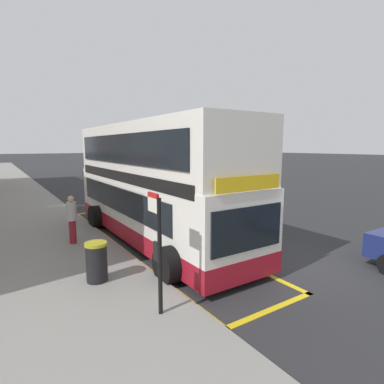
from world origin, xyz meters
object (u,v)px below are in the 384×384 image
at_px(double_decker_bus, 153,187).
at_px(pedestrian_waiting_near_sign, 72,218).
at_px(parked_car_teal_across, 95,170).
at_px(parked_car_white_distant, 161,179).
at_px(bus_stop_sign, 158,243).
at_px(litter_bin, 97,262).

relative_size(double_decker_bus, pedestrian_waiting_near_sign, 6.05).
bearing_deg(parked_car_teal_across, parked_car_white_distant, -83.18).
height_order(double_decker_bus, bus_stop_sign, double_decker_bus).
xyz_separation_m(parked_car_white_distant, litter_bin, (-10.20, -15.97, -0.14)).
relative_size(pedestrian_waiting_near_sign, litter_bin, 1.68).
xyz_separation_m(double_decker_bus, parked_car_white_distant, (7.18, 13.11, -1.26)).
bearing_deg(double_decker_bus, pedestrian_waiting_near_sign, 165.54).
bearing_deg(parked_car_white_distant, litter_bin, -122.75).
bearing_deg(parked_car_teal_across, double_decker_bus, -103.33).
xyz_separation_m(bus_stop_sign, parked_car_teal_across, (7.51, 31.09, -0.84)).
distance_m(parked_car_teal_across, litter_bin, 30.01).
xyz_separation_m(bus_stop_sign, pedestrian_waiting_near_sign, (-0.46, 5.80, -0.56)).
bearing_deg(litter_bin, parked_car_teal_across, 74.23).
bearing_deg(pedestrian_waiting_near_sign, double_decker_bus, -14.46).
xyz_separation_m(bus_stop_sign, parked_car_white_distant, (9.55, 18.18, -0.84)).
bearing_deg(double_decker_bus, parked_car_teal_across, 78.83).
bearing_deg(pedestrian_waiting_near_sign, bus_stop_sign, -85.42).
xyz_separation_m(double_decker_bus, pedestrian_waiting_near_sign, (-2.84, 0.73, -0.98)).
height_order(bus_stop_sign, pedestrian_waiting_near_sign, bus_stop_sign).
relative_size(double_decker_bus, litter_bin, 10.15).
bearing_deg(double_decker_bus, parked_car_white_distant, 61.29).
relative_size(parked_car_teal_across, parked_car_white_distant, 1.00).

